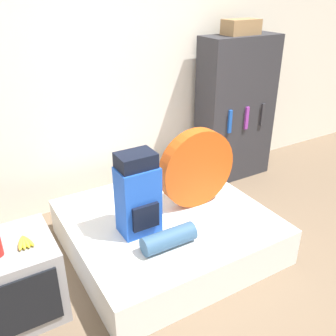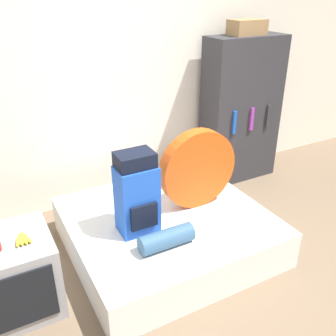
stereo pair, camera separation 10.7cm
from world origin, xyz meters
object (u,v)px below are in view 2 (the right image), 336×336
Objects in this scene: television at (14,275)px; cardboard_box at (247,27)px; backpack at (137,195)px; tent_bag at (197,169)px; sleeping_roll at (166,239)px; bookshelf at (241,111)px.

cardboard_box is at bearing 19.32° from television.
tent_bag reaches higher than backpack.
television reaches higher than sleeping_roll.
television is 1.53× the size of cardboard_box.
tent_bag is 1.65m from television.
television is at bearing -174.89° from tent_bag.
television is at bearing 165.54° from sleeping_roll.
sleeping_roll is (-0.53, -0.42, -0.28)m from tent_bag.
cardboard_box is (1.59, 1.21, 1.31)m from sleeping_roll.
backpack is at bearing 107.56° from sleeping_roll.
sleeping_roll is 2.05m from bookshelf.
bookshelf reaches higher than television.
cardboard_box is (-0.02, 0.00, 0.90)m from bookshelf.
sleeping_roll is 0.26× the size of bookshelf.
backpack is 0.64m from tent_bag.
bookshelf is at bearing 19.17° from television.
sleeping_roll is 2.39m from cardboard_box.
bookshelf is (1.71, 0.90, 0.16)m from backpack.
backpack is at bearing -152.10° from bookshelf.
backpack is at bearing 1.64° from television.
sleeping_roll is at bearing -72.44° from backpack.
bookshelf reaches higher than sleeping_roll.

